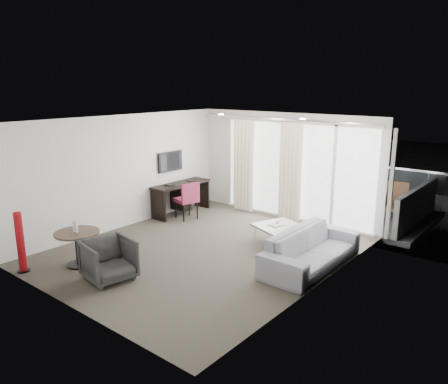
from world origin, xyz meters
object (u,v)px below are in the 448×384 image
Objects in this scene: rattan_chair_a at (325,194)px; desk_chair at (186,200)px; red_lamp at (20,242)px; coffee_table at (279,235)px; desk at (181,198)px; tub_armchair at (109,260)px; sofa at (312,249)px; rattan_chair_b at (394,200)px; round_table at (78,249)px.

desk_chair is at bearing -115.46° from rattan_chair_a.
red_lamp reaches higher than coffee_table.
desk_chair is at bearing -30.97° from desk.
sofa is at bearing -31.19° from tub_armchair.
rattan_chair_a reaches higher than desk.
desk_chair reaches higher than rattan_chair_b.
rattan_chair_b is (1.70, 0.40, 0.02)m from rattan_chair_a.
red_lamp is 5.21m from sofa.
round_table is at bearing -131.11° from rattan_chair_b.
desk_chair is 3.73m from rattan_chair_a.
rattan_chair_a reaches higher than tub_armchair.
tub_armchair is 3.56m from coffee_table.
coffee_table is (1.33, 3.30, -0.16)m from tub_armchair.
sofa is at bearing -29.49° from coffee_table.
coffee_table is 3.65m from rattan_chair_b.
rattan_chair_b is at bearing 62.49° from round_table.
rattan_chair_b is (2.55, 6.73, 0.08)m from tub_armchair.
tub_armchair is (1.40, -3.35, -0.11)m from desk_chair.
round_table is at bearing -124.74° from coffee_table.
round_table is at bearing 128.61° from sofa.
desk is 3.19m from coffee_table.
coffee_table is at bearing 60.51° from sofa.
sofa is at bearing 41.67° from red_lamp.
coffee_table is at bearing -123.17° from rattan_chair_b.
tub_armchair is at bearing 138.23° from sofa.
rattan_chair_b is at bearing 35.37° from desk.
sofa reaches higher than coffee_table.
rattan_chair_a is at bearing 68.65° from desk_chair.
desk_chair is 1.17× the size of round_table.
desk_chair is at bearing 33.25° from tub_armchair.
desk_chair is 5.20m from rattan_chair_b.
tub_armchair is 0.89× the size of coffee_table.
tub_armchair is 0.34× the size of sofa.
rattan_chair_a is 0.95× the size of rattan_chair_b.
red_lamp reaches higher than tub_armchair.
rattan_chair_b is (4.03, 7.49, -0.11)m from red_lamp.
rattan_chair_b is at bearing 61.72° from red_lamp.
round_table is at bearing 99.37° from tub_armchair.
rattan_chair_b reaches higher than tub_armchair.
tub_armchair is at bearing -63.05° from desk.
sofa is at bearing -55.13° from rattan_chair_a.
desk_chair is 0.41× the size of sofa.
round_table is 4.28m from sofa.
round_table is 0.98× the size of rattan_chair_a.
desk_chair is 0.86× the size of red_lamp.
rattan_chair_a reaches higher than coffee_table.
desk is 1.94× the size of rattan_chair_b.
rattan_chair_a reaches higher than sofa.
rattan_chair_b is (1.22, 3.43, 0.24)m from coffee_table.
round_table is 3.99m from coffee_table.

